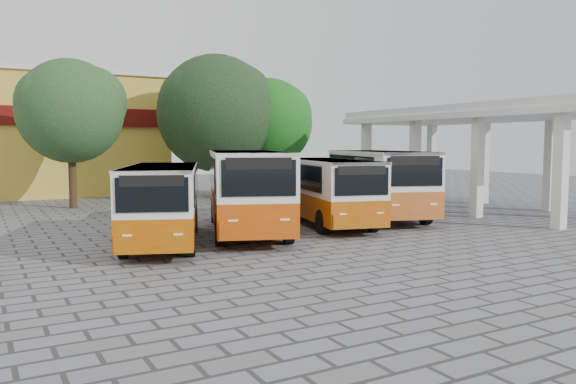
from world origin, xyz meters
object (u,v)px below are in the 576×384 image
bus_far_left (163,199)px  bus_far_right (378,179)px  bus_centre_left (247,186)px  bus_centre_right (327,187)px

bus_far_left → bus_far_right: (11.06, 2.12, 0.25)m
bus_far_left → bus_centre_left: bearing=34.8°
bus_far_left → bus_centre_left: bus_centre_left is taller
bus_centre_right → bus_far_right: (3.49, 0.92, 0.19)m
bus_far_left → bus_far_right: bearing=31.6°
bus_centre_right → bus_far_right: 3.62m
bus_centre_right → bus_centre_left: bearing=-161.8°
bus_far_left → bus_centre_right: bus_centre_right is taller
bus_centre_right → bus_far_left: bearing=-156.9°
bus_centre_left → bus_centre_right: bearing=24.0°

